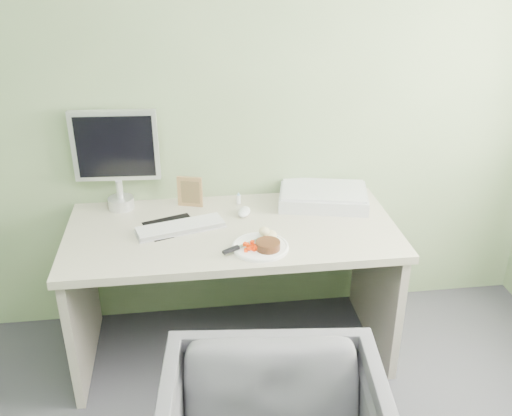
{
  "coord_description": "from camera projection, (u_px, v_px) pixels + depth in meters",
  "views": [
    {
      "loc": [
        -0.2,
        -0.81,
        2.04
      ],
      "look_at": [
        0.1,
        1.5,
        0.89
      ],
      "focal_mm": 40.0,
      "sensor_mm": 36.0,
      "label": 1
    }
  ],
  "objects": [
    {
      "name": "steak_knife",
      "position": [
        237.0,
        248.0,
        2.54
      ],
      "size": [
        0.2,
        0.13,
        0.02
      ],
      "rotation": [
        0.0,
        0.0,
        0.54
      ],
      "color": "silver",
      "rests_on": "plate"
    },
    {
      "name": "plate",
      "position": [
        260.0,
        247.0,
        2.59
      ],
      "size": [
        0.26,
        0.26,
        0.01
      ],
      "primitive_type": "cylinder",
      "color": "white",
      "rests_on": "desk"
    },
    {
      "name": "carrot_heap",
      "position": [
        251.0,
        245.0,
        2.55
      ],
      "size": [
        0.07,
        0.06,
        0.04
      ],
      "primitive_type": "cube",
      "rotation": [
        0.0,
        0.0,
        -0.21
      ],
      "color": "#FF3505",
      "rests_on": "plate"
    },
    {
      "name": "eyedrop_bottle",
      "position": [
        239.0,
        198.0,
        3.0
      ],
      "size": [
        0.02,
        0.02,
        0.07
      ],
      "color": "white",
      "rests_on": "desk"
    },
    {
      "name": "keyboard",
      "position": [
        180.0,
        227.0,
        2.74
      ],
      "size": [
        0.44,
        0.23,
        0.02
      ],
      "primitive_type": "cube",
      "rotation": [
        0.0,
        0.0,
        0.27
      ],
      "color": "white",
      "rests_on": "desk"
    },
    {
      "name": "wall_back",
      "position": [
        223.0,
        82.0,
        2.82
      ],
      "size": [
        3.5,
        0.0,
        3.5
      ],
      "primitive_type": "plane",
      "rotation": [
        1.57,
        0.0,
        0.0
      ],
      "color": "gray",
      "rests_on": "floor"
    },
    {
      "name": "steak",
      "position": [
        268.0,
        245.0,
        2.55
      ],
      "size": [
        0.15,
        0.15,
        0.04
      ],
      "primitive_type": "cylinder",
      "rotation": [
        0.0,
        0.0,
        0.44
      ],
      "color": "black",
      "rests_on": "plate"
    },
    {
      "name": "potato_pile",
      "position": [
        265.0,
        233.0,
        2.63
      ],
      "size": [
        0.11,
        0.09,
        0.06
      ],
      "primitive_type": "ellipsoid",
      "rotation": [
        0.0,
        0.0,
        0.1
      ],
      "color": "#A69450",
      "rests_on": "plate"
    },
    {
      "name": "monitor",
      "position": [
        116.0,
        154.0,
        2.85
      ],
      "size": [
        0.43,
        0.13,
        0.51
      ],
      "rotation": [
        0.0,
        0.0,
        -0.06
      ],
      "color": "silver",
      "rests_on": "desk"
    },
    {
      "name": "mousepad",
      "position": [
        172.0,
        227.0,
        2.77
      ],
      "size": [
        0.3,
        0.28,
        0.0
      ],
      "primitive_type": "cube",
      "rotation": [
        0.0,
        0.0,
        0.34
      ],
      "color": "black",
      "rests_on": "desk"
    },
    {
      "name": "desk",
      "position": [
        233.0,
        260.0,
        2.85
      ],
      "size": [
        1.6,
        0.75,
        0.73
      ],
      "color": "#BAB39C",
      "rests_on": "floor"
    },
    {
      "name": "photo_frame",
      "position": [
        190.0,
        192.0,
        2.95
      ],
      "size": [
        0.13,
        0.05,
        0.16
      ],
      "primitive_type": "cube",
      "rotation": [
        0.0,
        0.0,
        -0.29
      ],
      "color": "#977246",
      "rests_on": "desk"
    },
    {
      "name": "scanner",
      "position": [
        323.0,
        197.0,
        3.0
      ],
      "size": [
        0.51,
        0.39,
        0.07
      ],
      "primitive_type": "cube",
      "rotation": [
        0.0,
        0.0,
        -0.22
      ],
      "color": "silver",
      "rests_on": "desk"
    },
    {
      "name": "computer_mouse",
      "position": [
        244.0,
        212.0,
        2.88
      ],
      "size": [
        0.09,
        0.12,
        0.04
      ],
      "primitive_type": "ellipsoid",
      "rotation": [
        0.0,
        0.0,
        -0.31
      ],
      "color": "white",
      "rests_on": "desk"
    }
  ]
}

